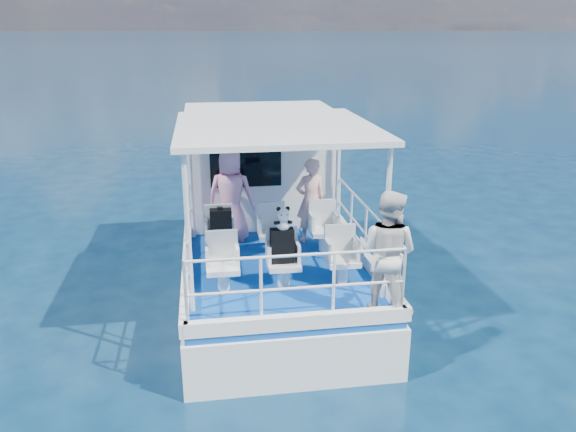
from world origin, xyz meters
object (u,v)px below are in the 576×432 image
object	(u,v)px
passenger_stbd_aft	(387,252)
panda	(283,218)
backpack_center	(282,246)
passenger_port_fwd	(231,195)

from	to	relation	value
passenger_stbd_aft	panda	size ratio (longest dim) A/B	4.89
backpack_center	panda	size ratio (longest dim) A/B	1.47
backpack_center	panda	distance (m)	0.43
passenger_stbd_aft	panda	distance (m)	1.60
passenger_port_fwd	backpack_center	distance (m)	2.13
passenger_stbd_aft	backpack_center	world-z (taller)	passenger_stbd_aft
backpack_center	passenger_stbd_aft	bearing A→B (deg)	-37.98
passenger_port_fwd	backpack_center	world-z (taller)	passenger_port_fwd
passenger_stbd_aft	backpack_center	bearing A→B (deg)	4.07
passenger_port_fwd	passenger_stbd_aft	size ratio (longest dim) A/B	0.99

